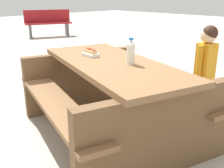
{
  "coord_description": "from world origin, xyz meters",
  "views": [
    {
      "loc": [
        -1.77,
        1.72,
        1.36
      ],
      "look_at": [
        0.0,
        0.0,
        0.52
      ],
      "focal_mm": 43.01,
      "sensor_mm": 36.0,
      "label": 1
    }
  ],
  "objects_px": {
    "picnic_table": "(112,92)",
    "park_bench_mid": "(48,22)",
    "child_in_coat": "(206,63)",
    "soda_bottle": "(131,52)",
    "hotdog_tray": "(90,53)"
  },
  "relations": [
    {
      "from": "picnic_table",
      "to": "child_in_coat",
      "type": "relative_size",
      "value": 1.98
    },
    {
      "from": "picnic_table",
      "to": "soda_bottle",
      "type": "xyz_separation_m",
      "value": [
        -0.19,
        -0.06,
        0.42
      ]
    },
    {
      "from": "soda_bottle",
      "to": "hotdog_tray",
      "type": "height_order",
      "value": "soda_bottle"
    },
    {
      "from": "soda_bottle",
      "to": "park_bench_mid",
      "type": "height_order",
      "value": "soda_bottle"
    },
    {
      "from": "picnic_table",
      "to": "soda_bottle",
      "type": "bearing_deg",
      "value": -163.04
    },
    {
      "from": "picnic_table",
      "to": "hotdog_tray",
      "type": "relative_size",
      "value": 11.3
    },
    {
      "from": "soda_bottle",
      "to": "hotdog_tray",
      "type": "xyz_separation_m",
      "value": [
        0.5,
        0.06,
        -0.08
      ]
    },
    {
      "from": "child_in_coat",
      "to": "soda_bottle",
      "type": "bearing_deg",
      "value": 65.29
    },
    {
      "from": "hotdog_tray",
      "to": "park_bench_mid",
      "type": "height_order",
      "value": "park_bench_mid"
    },
    {
      "from": "picnic_table",
      "to": "child_in_coat",
      "type": "height_order",
      "value": "child_in_coat"
    },
    {
      "from": "picnic_table",
      "to": "child_in_coat",
      "type": "distance_m",
      "value": 1.0
    },
    {
      "from": "child_in_coat",
      "to": "park_bench_mid",
      "type": "height_order",
      "value": "child_in_coat"
    },
    {
      "from": "hotdog_tray",
      "to": "child_in_coat",
      "type": "xyz_separation_m",
      "value": [
        -0.85,
        -0.82,
        -0.1
      ]
    },
    {
      "from": "hotdog_tray",
      "to": "picnic_table",
      "type": "bearing_deg",
      "value": -179.27
    },
    {
      "from": "picnic_table",
      "to": "park_bench_mid",
      "type": "xyz_separation_m",
      "value": [
        6.19,
        -3.07,
        0.0
      ]
    }
  ]
}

